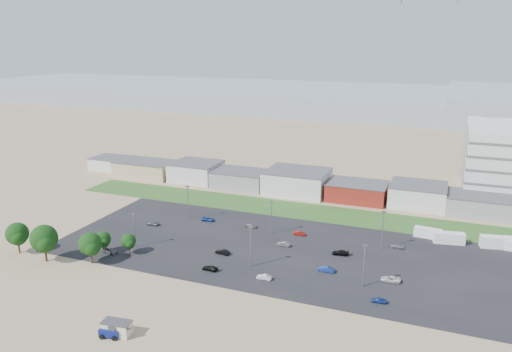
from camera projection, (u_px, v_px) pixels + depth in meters
The scene contains 35 objects.
ground at pixel (233, 279), 116.71m from camera, with size 700.00×700.00×0.00m, color #988461.
parking_lot at pixel (281, 249), 132.88m from camera, with size 120.00×50.00×0.01m, color black.
grass_strip at pixel (298, 210), 163.35m from camera, with size 160.00×16.00×0.02m, color #345921.
hills_backdrop at pixel (447, 106), 383.89m from camera, with size 700.00×200.00×9.00m, color gray, non-canonical shape.
building_row at pixel (269, 179), 185.34m from camera, with size 170.00×20.00×8.00m, color silver, non-canonical shape.
portable_shed at pixel (117, 328), 94.20m from camera, with size 5.59×2.90×2.81m, color beige, non-canonical shape.
telehandler at pixel (110, 331), 93.42m from camera, with size 6.34×2.11×2.64m, color navy, non-canonical shape.
box_trailer_a at pixel (428, 233), 140.49m from camera, with size 7.40×2.31×2.77m, color silver, non-canonical shape.
box_trailer_b at pixel (449, 238), 136.60m from camera, with size 8.18×2.56×3.07m, color silver, non-canonical shape.
box_trailer_c at pixel (497, 242), 133.53m from camera, with size 8.56×2.67×3.21m, color silver, non-canonical shape.
tree_far_left at pixel (18, 236), 129.59m from camera, with size 6.26×6.26×9.39m, color black, non-canonical shape.
tree_left at pixel (44, 241), 124.45m from camera, with size 7.26×7.26×10.89m, color black, non-canonical shape.
tree_mid at pixel (90, 246), 123.59m from camera, with size 6.10×6.10×9.15m, color black, non-canonical shape.
tree_right at pixel (103, 241), 129.87m from camera, with size 4.50×4.50×6.75m, color black, non-canonical shape.
tree_near at pixel (128, 243), 129.52m from camera, with size 4.14×4.14×6.21m, color black, non-canonical shape.
lightpole_front_l at pixel (135, 230), 133.29m from camera, with size 1.12×0.47×9.50m, color slate, non-canonical shape.
lightpole_front_m at pixel (251, 247), 121.65m from camera, with size 1.21×0.51×10.32m, color slate, non-canonical shape.
lightpole_front_r at pixel (364, 266), 111.71m from camera, with size 1.19×0.50×10.13m, color slate, non-canonical shape.
lightpole_back_l at pixel (188, 203), 153.65m from camera, with size 1.27×0.53×10.83m, color slate, non-canonical shape.
lightpole_back_m at pixel (271, 218), 142.60m from camera, with size 1.13×0.47×9.62m, color slate, non-canonical shape.
lightpole_back_r at pixel (383, 230), 131.97m from camera, with size 1.24×0.52×10.56m, color slate, non-canonical shape.
parked_car_0 at pixel (390, 279), 115.13m from camera, with size 2.07×4.49×1.25m, color silver.
parked_car_1 at pixel (326, 269), 120.01m from camera, with size 1.39×3.98×1.31m, color navy.
parked_car_2 at pixel (379, 300), 106.01m from camera, with size 1.33×3.31×1.13m, color navy.
parked_car_3 at pixel (210, 268), 120.75m from camera, with size 1.63×4.00×1.16m, color black.
parked_car_4 at pixel (223, 252), 129.81m from camera, with size 1.36×3.91×1.29m, color black.
parked_car_5 at pixel (153, 223), 149.90m from camera, with size 1.50×3.72×1.27m, color #595B5E.
parked_car_6 at pixel (252, 226), 148.25m from camera, with size 1.52×3.75×1.09m, color #595B5E.
parked_car_7 at pixel (283, 244), 134.85m from camera, with size 1.28×3.66×1.20m, color #A5A5AA.
parked_car_8 at pixel (398, 247), 133.38m from camera, with size 1.29×3.21×1.09m, color #A5A5AA.
parked_car_9 at pixel (208, 219), 153.52m from camera, with size 1.86×4.03×1.12m, color navy.
parked_car_10 at pixel (110, 251), 130.49m from camera, with size 1.75×4.31×1.25m, color #595B5E.
parked_car_11 at pixel (300, 234), 142.25m from camera, with size 1.20×3.43×1.13m, color maroon.
parked_car_12 at pixel (340, 253), 129.37m from camera, with size 1.77×4.34×1.26m, color black.
parked_car_13 at pixel (264, 277), 116.22m from camera, with size 1.25×3.59×1.18m, color silver.
Camera 1 is at (43.97, -96.73, 54.21)m, focal length 35.00 mm.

